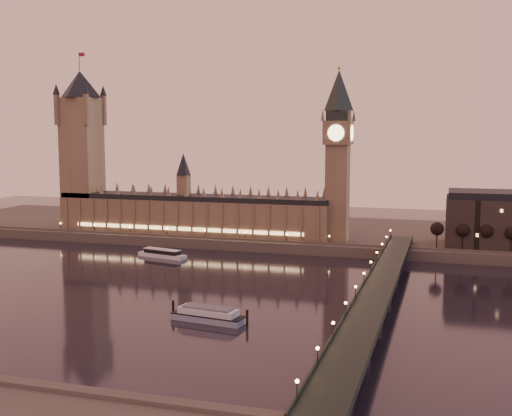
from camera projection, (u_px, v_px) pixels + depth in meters
The scene contains 11 objects.
ground at pixel (172, 291), 289.86m from camera, with size 700.00×700.00×0.00m, color black.
far_embankment at pixel (313, 233), 437.64m from camera, with size 560.00×130.00×6.00m, color #423D35.
palace_of_westminster at pixel (192, 210), 413.83m from camera, with size 180.00×26.62×52.00m.
victoria_tower at pixel (82, 140), 431.65m from camera, with size 31.68×31.68×118.00m.
big_ben at pixel (338, 145), 381.70m from camera, with size 17.68×17.68×104.00m.
westminster_bridge at pixel (377, 294), 262.80m from camera, with size 13.20×260.00×15.30m.
bare_tree_0 at pixel (434, 231), 359.47m from camera, with size 6.89×6.89×14.01m.
bare_tree_1 at pixel (460, 232), 355.43m from camera, with size 6.89×6.89×14.01m.
bare_tree_2 at pixel (487, 233), 351.39m from camera, with size 6.89×6.89×14.01m.
cruise_boat_a at pixel (162, 254), 367.38m from camera, with size 31.11×13.25×4.87m.
moored_barge at pixel (208, 315), 243.30m from camera, with size 32.76×11.74×6.06m.
Camera 1 is at (118.51, -260.18, 71.62)m, focal length 45.00 mm.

